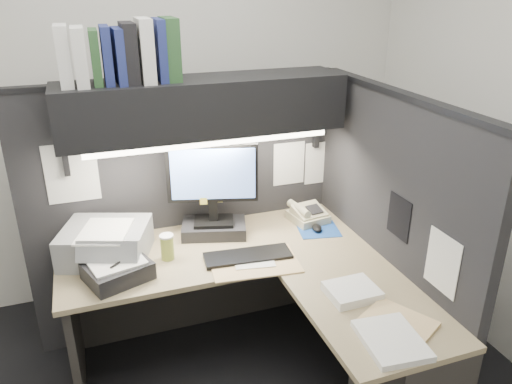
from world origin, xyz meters
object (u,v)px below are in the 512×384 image
telephone (308,215)px  keyboard (248,256)px  coffee_cup (167,248)px  notebook_stack (118,271)px  overhead_shelf (204,106)px  monitor (213,200)px  desk (305,337)px  printer (106,242)px

telephone → keyboard: bearing=-157.1°
coffee_cup → notebook_stack: 0.30m
keyboard → notebook_stack: notebook_stack is taller
coffee_cup → overhead_shelf: bearing=38.0°
overhead_shelf → monitor: overhead_shelf is taller
monitor → desk: bearing=-53.0°
overhead_shelf → keyboard: size_ratio=3.27×
desk → telephone: size_ratio=7.92×
monitor → telephone: bearing=13.6°
monitor → coffee_cup: monitor is taller
coffee_cup → printer: bearing=157.2°
desk → monitor: (-0.28, 0.72, 0.51)m
coffee_cup → notebook_stack: coffee_cup is taller
telephone → printer: bearing=173.2°
desk → keyboard: size_ratio=3.59×
monitor → telephone: 0.63m
keyboard → coffee_cup: bearing=166.9°
desk → printer: bearing=143.8°
desk → overhead_shelf: overhead_shelf is taller
overhead_shelf → coffee_cup: (-0.29, -0.23, -0.70)m
overhead_shelf → notebook_stack: size_ratio=5.15×
overhead_shelf → notebook_stack: bearing=-148.9°
notebook_stack → coffee_cup: bearing=22.5°
desk → telephone: telephone is taller
overhead_shelf → printer: size_ratio=3.50×
telephone → notebook_stack: notebook_stack is taller
desk → printer: (-0.90, 0.66, 0.38)m
printer → monitor: bearing=25.5°
monitor → keyboard: size_ratio=1.18×
printer → keyboard: bearing=-0.7°
desk → notebook_stack: bearing=154.4°
monitor → printer: 0.64m
telephone → notebook_stack: (-1.19, -0.28, 0.00)m
monitor → telephone: (0.60, -0.02, -0.18)m
keyboard → overhead_shelf: bearing=114.2°
monitor → keyboard: monitor is taller
desk → coffee_cup: bearing=138.2°
keyboard → notebook_stack: size_ratio=1.57×
printer → overhead_shelf: bearing=28.9°
desk → monitor: 0.92m
printer → notebook_stack: (0.04, -0.24, -0.04)m
monitor → notebook_stack: bearing=-136.5°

